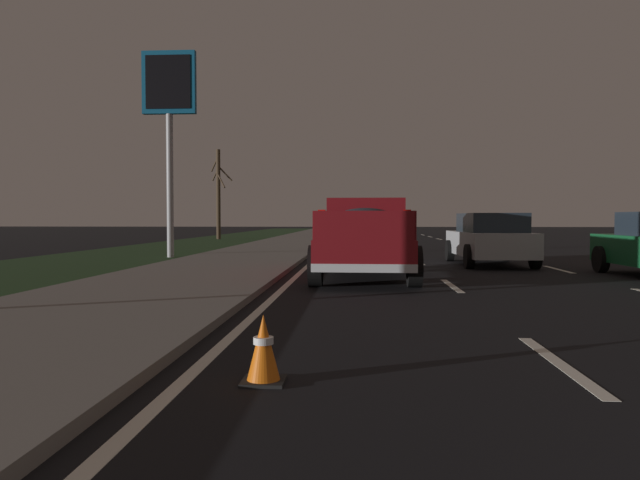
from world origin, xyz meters
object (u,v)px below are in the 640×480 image
at_px(traffic_cone_near, 263,349).
at_px(pickup_truck, 366,236).
at_px(gas_price_sign, 169,102).
at_px(bare_tree_far, 218,192).
at_px(sedan_silver, 490,239).

bearing_deg(traffic_cone_near, pickup_truck, -6.06).
distance_m(pickup_truck, gas_price_sign, 10.76).
distance_m(pickup_truck, traffic_cone_near, 9.14).
bearing_deg(bare_tree_far, gas_price_sign, -171.89).
relative_size(sedan_silver, bare_tree_far, 0.74).
distance_m(gas_price_sign, traffic_cone_near, 17.85).
xyz_separation_m(sedan_silver, bare_tree_far, (21.55, 13.27, 2.35)).
distance_m(sedan_silver, bare_tree_far, 25.42).
bearing_deg(traffic_cone_near, sedan_silver, -19.53).
height_order(pickup_truck, bare_tree_far, bare_tree_far).
bearing_deg(pickup_truck, sedan_silver, -41.73).
bearing_deg(bare_tree_far, sedan_silver, -148.39).
xyz_separation_m(gas_price_sign, traffic_cone_near, (-16.02, -5.89, -5.20)).
relative_size(pickup_truck, gas_price_sign, 0.75).
xyz_separation_m(bare_tree_far, traffic_cone_near, (-34.80, -8.57, -2.85)).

